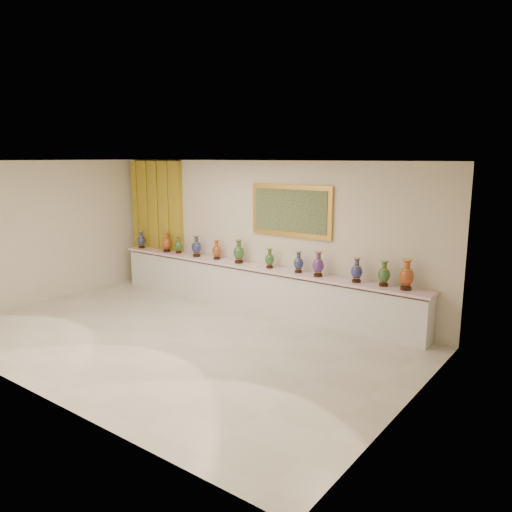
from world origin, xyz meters
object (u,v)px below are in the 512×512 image
(vase_0, at_px, (141,240))
(vase_1, at_px, (167,243))
(counter, at_px, (254,287))
(vase_2, at_px, (178,246))

(vase_0, xyz_separation_m, vase_1, (0.86, 0.01, 0.02))
(counter, height_order, vase_2, vase_2)
(counter, xyz_separation_m, vase_1, (-2.52, -0.03, 0.67))
(counter, relative_size, vase_2, 18.57)
(vase_0, height_order, vase_2, vase_0)
(vase_0, distance_m, vase_1, 0.86)
(counter, relative_size, vase_1, 15.69)
(vase_1, bearing_deg, vase_0, -179.15)
(counter, distance_m, vase_1, 2.61)
(counter, relative_size, vase_0, 17.44)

